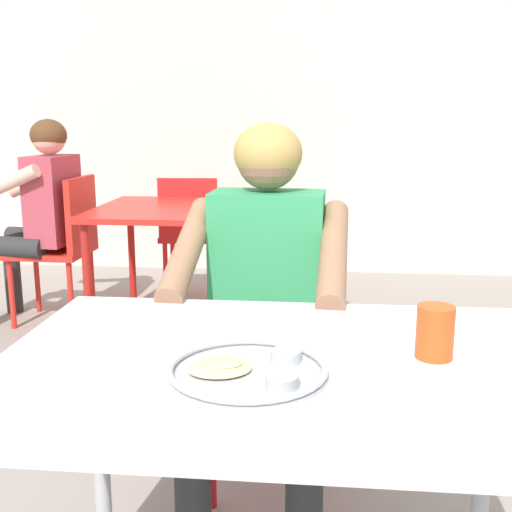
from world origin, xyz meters
The scene contains 11 objects.
back_wall centered at (0.00, 3.97, 1.70)m, with size 12.00×0.12×3.40m, color silver.
table_foreground centered at (0.08, 0.10, 0.67)m, with size 1.12×0.78×0.76m.
thali_tray centered at (0.03, 0.01, 0.77)m, with size 0.30×0.30×0.03m.
drinking_cup centered at (0.39, 0.13, 0.81)m, with size 0.07×0.07×0.11m.
chair_foreground centered at (0.00, 0.95, 0.50)m, with size 0.42×0.44×0.86m.
diner_foreground centered at (0.00, 0.73, 0.73)m, with size 0.51×0.56×1.20m.
table_background_red centered at (-0.68, 2.45, 0.63)m, with size 0.86×0.92×0.71m.
chair_red_left centered at (-1.34, 2.48, 0.50)m, with size 0.45×0.42×0.88m.
chair_red_right centered at (-0.02, 2.47, 0.50)m, with size 0.48×0.46×0.85m.
chair_red_far centered at (-0.70, 3.04, 0.48)m, with size 0.43×0.42×0.83m.
patron_background centered at (-1.47, 2.46, 0.72)m, with size 0.58×0.53×1.20m.
Camera 1 is at (0.15, -1.08, 1.22)m, focal length 44.69 mm.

